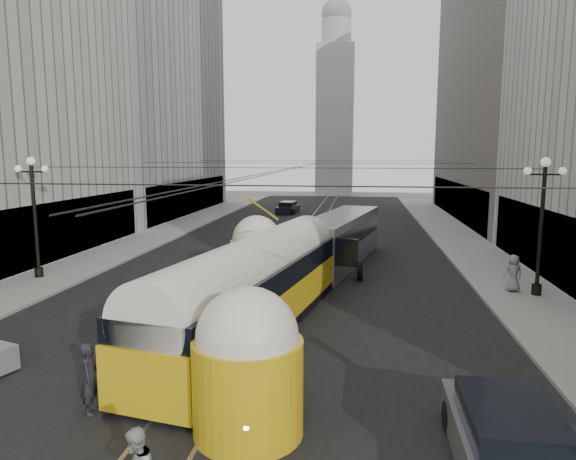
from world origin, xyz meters
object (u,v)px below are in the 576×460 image
(sedan_grey, at_px, (509,444))
(city_bus, at_px, (340,237))
(pedestrian_sidewalk_right, at_px, (513,273))
(pedestrian_crossing_a, at_px, (90,378))
(streetcar, at_px, (254,287))

(sedan_grey, bearing_deg, city_bus, 101.93)
(sedan_grey, height_order, pedestrian_sidewalk_right, pedestrian_sidewalk_right)
(city_bus, xyz_separation_m, pedestrian_sidewalk_right, (8.49, -5.70, -0.61))
(city_bus, distance_m, pedestrian_crossing_a, 19.99)
(streetcar, height_order, pedestrian_sidewalk_right, streetcar)
(city_bus, bearing_deg, sedan_grey, -78.07)
(city_bus, xyz_separation_m, sedan_grey, (4.32, -20.45, -0.94))
(city_bus, relative_size, sedan_grey, 2.46)
(streetcar, height_order, city_bus, streetcar)
(streetcar, distance_m, city_bus, 12.95)
(streetcar, xyz_separation_m, city_bus, (2.68, 12.67, -0.14))
(sedan_grey, bearing_deg, pedestrian_sidewalk_right, 74.24)
(city_bus, bearing_deg, pedestrian_sidewalk_right, -33.87)
(city_bus, distance_m, pedestrian_sidewalk_right, 10.24)
(streetcar, height_order, sedan_grey, streetcar)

